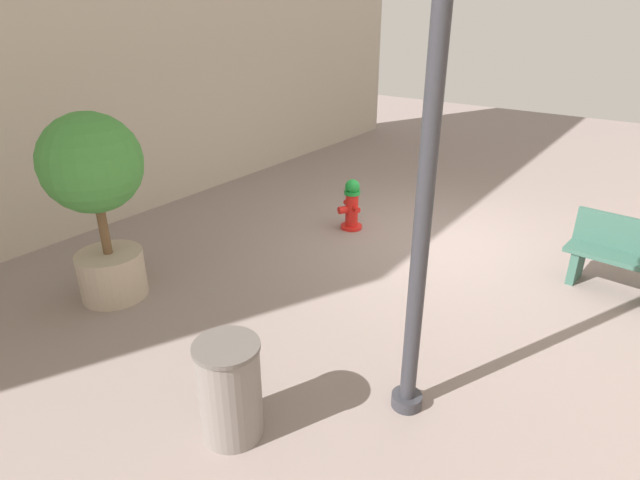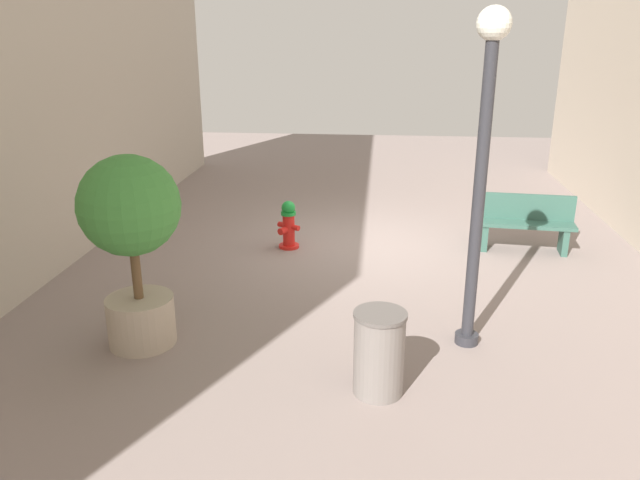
% 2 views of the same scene
% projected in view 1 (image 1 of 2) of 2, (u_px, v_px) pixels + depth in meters
% --- Properties ---
extents(ground_plane, '(23.40, 23.40, 0.00)m').
position_uv_depth(ground_plane, '(432.00, 242.00, 7.99)').
color(ground_plane, gray).
extents(fire_hydrant, '(0.42, 0.41, 0.83)m').
position_uv_depth(fire_hydrant, '(352.00, 204.00, 8.30)').
color(fire_hydrant, red).
rests_on(fire_hydrant, ground_plane).
extents(bench_near, '(1.65, 0.58, 0.95)m').
position_uv_depth(bench_near, '(638.00, 259.00, 6.36)').
color(bench_near, '#33594C').
rests_on(bench_near, ground_plane).
extents(planter_tree, '(1.15, 1.15, 2.29)m').
position_uv_depth(planter_tree, '(96.00, 187.00, 5.94)').
color(planter_tree, tan).
rests_on(planter_tree, ground_plane).
extents(street_lamp, '(0.36, 0.36, 3.82)m').
position_uv_depth(street_lamp, '(429.00, 152.00, 3.76)').
color(street_lamp, '#2D2D33').
rests_on(street_lamp, ground_plane).
extents(trash_bin, '(0.55, 0.55, 0.91)m').
position_uv_depth(trash_bin, '(230.00, 390.00, 4.26)').
color(trash_bin, slate).
rests_on(trash_bin, ground_plane).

